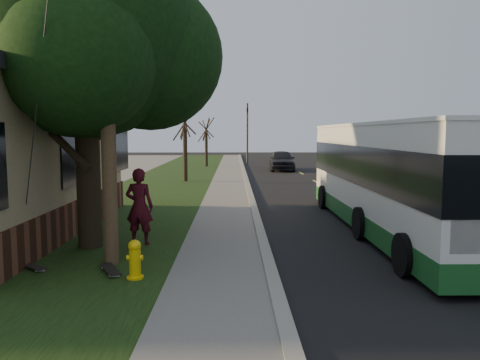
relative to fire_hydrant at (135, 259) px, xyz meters
name	(u,v)px	position (x,y,z in m)	size (l,w,h in m)	color
ground	(273,281)	(2.60, 0.00, -0.43)	(120.00, 120.00, 0.00)	black
road	(351,203)	(6.60, 10.00, -0.43)	(8.00, 80.00, 0.01)	black
curb	(252,201)	(2.60, 10.00, -0.37)	(0.25, 80.00, 0.12)	gray
sidewalk	(227,202)	(1.60, 10.00, -0.39)	(2.00, 80.00, 0.08)	slate
grass_verge	(140,202)	(-1.90, 10.00, -0.40)	(5.00, 80.00, 0.07)	black
fire_hydrant	(135,259)	(0.00, 0.00, 0.00)	(0.32, 0.32, 0.74)	yellow
utility_pole	(105,41)	(-0.71, 0.99, 4.20)	(2.86, 3.21, 9.07)	#473321
leafy_tree	(87,32)	(-1.57, 2.65, 4.73)	(6.30, 6.00, 7.80)	black
bare_tree_near	(185,145)	(-0.90, 18.00, 1.72)	(1.38, 1.21, 4.31)	black
bare_tree_far	(206,143)	(-0.40, 30.00, 1.57)	(1.38, 1.21, 4.03)	black
traffic_signal	(247,129)	(3.10, 34.00, 2.73)	(0.18, 0.22, 5.50)	#2D2D30
transit_bus	(395,175)	(6.39, 4.38, 1.21)	(2.63, 11.38, 3.08)	silver
skateboarder	(139,206)	(-0.45, 2.72, 0.58)	(0.69, 0.45, 1.89)	#460E18
skateboard_main	(111,270)	(-0.56, 0.36, -0.30)	(0.61, 0.89, 0.08)	black
skateboard_spare	(33,266)	(-2.20, 0.62, -0.31)	(0.75, 0.65, 0.07)	black
distant_car	(282,160)	(5.48, 26.48, 0.34)	(1.81, 4.51, 1.54)	black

